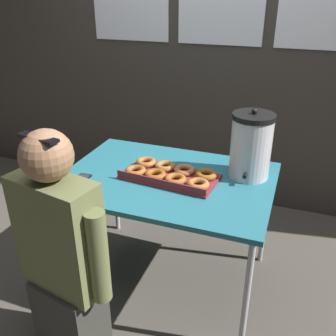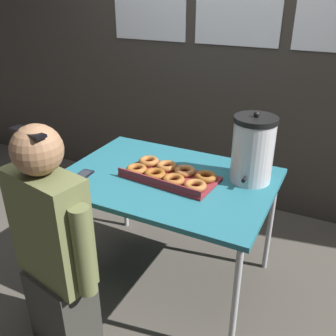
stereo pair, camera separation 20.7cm
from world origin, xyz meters
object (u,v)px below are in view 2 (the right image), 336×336
cell_phone (82,176)px  person_seated (54,250)px  coffee_urn (253,149)px  donut_box (170,174)px

cell_phone → person_seated: 0.50m
cell_phone → coffee_urn: bearing=20.9°
donut_box → coffee_urn: bearing=29.1°
coffee_urn → person_seated: 1.13m
donut_box → coffee_urn: 0.47m
cell_phone → person_seated: person_seated is taller
coffee_urn → cell_phone: size_ratio=2.44×
coffee_urn → person_seated: person_seated is taller
donut_box → coffee_urn: coffee_urn is taller
donut_box → coffee_urn: (0.40, 0.18, 0.16)m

